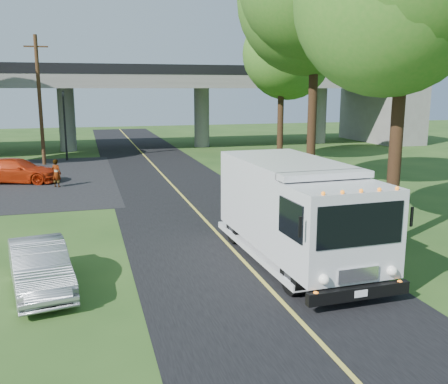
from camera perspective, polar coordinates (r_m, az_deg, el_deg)
name	(u,v)px	position (r m, az deg, el deg)	size (l,w,h in m)	color
ground	(250,269)	(15.39, 3.00, -8.74)	(120.00, 120.00, 0.00)	#264819
road	(185,199)	(24.69, -4.43, -0.85)	(7.00, 90.00, 0.02)	black
lane_line	(185,199)	(24.68, -4.43, -0.81)	(0.12, 90.00, 0.01)	gold
overpass	(136,98)	(45.89, -10.03, 10.55)	(54.00, 10.00, 7.30)	slate
traffic_signal	(64,118)	(39.72, -17.78, 8.05)	(0.18, 0.22, 5.20)	black
utility_pole	(40,100)	(37.76, -20.31, 9.85)	(1.60, 0.26, 9.00)	#472D19
tree_right_far	(286,46)	(36.35, 7.07, 16.28)	(5.77, 5.67, 10.99)	#382314
step_van	(295,209)	(15.65, 8.16, -1.92)	(3.03, 7.62, 3.16)	silver
red_sedan	(17,171)	(31.35, -22.60, 2.26)	(1.97, 4.85, 1.41)	#B82A0B
silver_sedan	(40,267)	(14.50, -20.30, -8.00)	(1.41, 4.04, 1.33)	#92969A
pedestrian	(56,173)	(29.05, -18.61, 2.04)	(0.58, 0.38, 1.58)	gray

